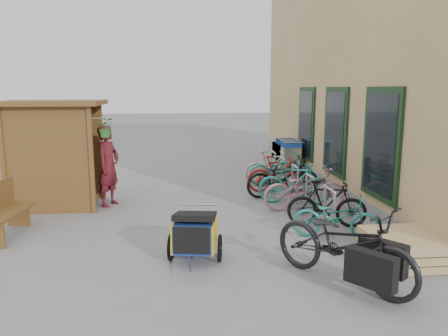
{
  "coord_description": "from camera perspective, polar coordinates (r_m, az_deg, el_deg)",
  "views": [
    {
      "loc": [
        -0.47,
        -7.55,
        2.67
      ],
      "look_at": [
        0.5,
        1.5,
        1.0
      ],
      "focal_mm": 35.0,
      "sensor_mm": 36.0,
      "label": 1
    }
  ],
  "objects": [
    {
      "name": "bike_4",
      "position": [
        10.91,
        7.73,
        -1.19
      ],
      "size": [
        1.96,
        0.9,
        0.99
      ],
      "primitive_type": "imported",
      "rotation": [
        0.0,
        0.0,
        1.7
      ],
      "color": "black",
      "rests_on": "ground"
    },
    {
      "name": "bike_3",
      "position": [
        10.26,
        9.15,
        -1.94
      ],
      "size": [
        1.74,
        0.94,
        1.01
      ],
      "primitive_type": "imported",
      "rotation": [
        0.0,
        0.0,
        1.27
      ],
      "color": "teal",
      "rests_on": "ground"
    },
    {
      "name": "bike_7",
      "position": [
        12.52,
        6.18,
        0.18
      ],
      "size": [
        1.56,
        0.51,
        0.93
      ],
      "primitive_type": "imported",
      "rotation": [
        0.0,
        0.0,
        1.62
      ],
      "color": "silver",
      "rests_on": "ground"
    },
    {
      "name": "bike_1",
      "position": [
        8.73,
        13.29,
        -4.57
      ],
      "size": [
        1.59,
        0.81,
        0.92
      ],
      "primitive_type": "imported",
      "rotation": [
        0.0,
        0.0,
        1.31
      ],
      "color": "black",
      "rests_on": "ground"
    },
    {
      "name": "shopping_carts",
      "position": [
        14.34,
        7.94,
        2.11
      ],
      "size": [
        0.6,
        2.02,
        1.08
      ],
      "color": "silver",
      "rests_on": "ground"
    },
    {
      "name": "bike_rack",
      "position": [
        10.55,
        9.24,
        -1.52
      ],
      "size": [
        0.05,
        5.35,
        0.86
      ],
      "color": "#A5A8AD",
      "rests_on": "ground"
    },
    {
      "name": "building",
      "position": [
        13.94,
        24.5,
        12.87
      ],
      "size": [
        6.07,
        13.0,
        7.0
      ],
      "color": "tan",
      "rests_on": "ground"
    },
    {
      "name": "bike_0",
      "position": [
        8.09,
        14.42,
        -6.22
      ],
      "size": [
        1.62,
        1.02,
        0.8
      ],
      "primitive_type": "imported",
      "rotation": [
        0.0,
        0.0,
        1.23
      ],
      "color": "teal",
      "rests_on": "ground"
    },
    {
      "name": "cargo_bike",
      "position": [
        6.26,
        15.52,
        -9.63
      ],
      "size": [
        1.93,
        2.21,
        1.15
      ],
      "rotation": [
        0.0,
        0.0,
        0.65
      ],
      "color": "black",
      "rests_on": "ground"
    },
    {
      "name": "bike_5",
      "position": [
        11.34,
        7.11,
        -0.81
      ],
      "size": [
        1.65,
        0.64,
        0.97
      ],
      "primitive_type": "imported",
      "rotation": [
        0.0,
        0.0,
        1.45
      ],
      "color": "maroon",
      "rests_on": "ground"
    },
    {
      "name": "pallet_stack",
      "position": [
        7.48,
        22.28,
        -9.62
      ],
      "size": [
        1.0,
        1.2,
        0.4
      ],
      "color": "tan",
      "rests_on": "ground"
    },
    {
      "name": "person_kiosk",
      "position": [
        10.28,
        -14.85,
        0.25
      ],
      "size": [
        0.68,
        0.79,
        1.84
      ],
      "primitive_type": "imported",
      "rotation": [
        0.0,
        0.0,
        1.15
      ],
      "color": "maroon",
      "rests_on": "ground"
    },
    {
      "name": "bike_2",
      "position": [
        9.8,
        10.49,
        -2.66
      ],
      "size": [
        1.86,
        0.69,
        0.97
      ],
      "primitive_type": "imported",
      "rotation": [
        0.0,
        0.0,
        1.59
      ],
      "color": "#C07C92",
      "rests_on": "ground"
    },
    {
      "name": "bike_6",
      "position": [
        12.2,
        7.39,
        -0.08
      ],
      "size": [
        1.8,
        0.67,
        0.94
      ],
      "primitive_type": "imported",
      "rotation": [
        0.0,
        0.0,
        1.6
      ],
      "color": "teal",
      "rests_on": "ground"
    },
    {
      "name": "child_trailer",
      "position": [
        6.89,
        -3.81,
        -8.34
      ],
      "size": [
        0.89,
        1.43,
        0.83
      ],
      "rotation": [
        0.0,
        0.0,
        -0.17
      ],
      "color": "navy",
      "rests_on": "ground"
    },
    {
      "name": "ground",
      "position": [
        8.02,
        -2.44,
        -9.05
      ],
      "size": [
        80.0,
        80.0,
        0.0
      ],
      "primitive_type": "plane",
      "color": "gray"
    },
    {
      "name": "kiosk",
      "position": [
        10.47,
        -21.68,
        3.53
      ],
      "size": [
        2.49,
        1.65,
        2.4
      ],
      "color": "brown",
      "rests_on": "ground"
    },
    {
      "name": "bench",
      "position": [
        8.88,
        -27.18,
        -4.91
      ],
      "size": [
        0.62,
        1.59,
        0.98
      ],
      "rotation": [
        0.0,
        0.0,
        -0.1
      ],
      "color": "brown",
      "rests_on": "ground"
    }
  ]
}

